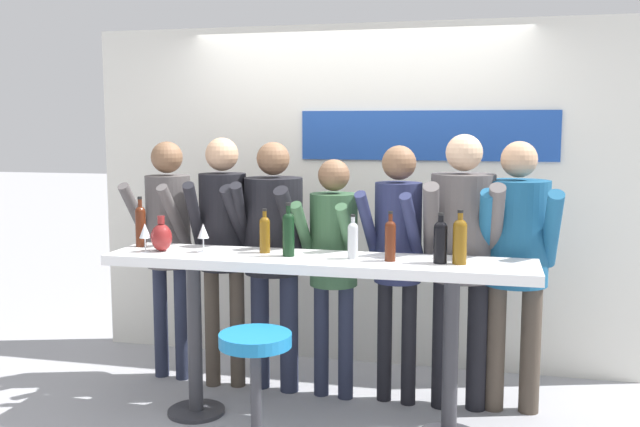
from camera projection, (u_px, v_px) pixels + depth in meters
ground_plane at (317, 425)px, 4.32m from camera, size 40.00×40.00×0.00m
back_wall at (358, 195)px, 5.39m from camera, size 4.14×0.12×2.55m
tasting_table at (317, 286)px, 4.21m from camera, size 2.54×0.50×1.04m
bar_stool at (256, 377)px, 3.78m from camera, size 0.41×0.41×0.72m
person_far_left at (168, 231)px, 5.01m from camera, size 0.41×0.53×1.70m
person_left at (223, 232)px, 4.84m from camera, size 0.44×0.56×1.73m
person_center_left at (273, 239)px, 4.78m from camera, size 0.51×0.59×1.70m
person_center at (333, 251)px, 4.65m from camera, size 0.41×0.52×1.59m
person_center_right at (397, 243)px, 4.55m from camera, size 0.42×0.54×1.68m
person_right at (462, 242)px, 4.45m from camera, size 0.49×0.58×1.75m
person_far_right at (516, 248)px, 4.41m from camera, size 0.49×0.57×1.71m
wine_bottle_0 at (440, 240)px, 3.99m from camera, size 0.08×0.08×0.29m
wine_bottle_1 at (265, 233)px, 4.32m from camera, size 0.06×0.06×0.27m
wine_bottle_2 at (460, 239)px, 3.97m from camera, size 0.08×0.08×0.30m
wine_bottle_3 at (353, 239)px, 4.13m from camera, size 0.06×0.06×0.26m
wine_bottle_4 at (288, 232)px, 4.21m from camera, size 0.07×0.07×0.32m
wine_bottle_5 at (141, 224)px, 4.54m from camera, size 0.07×0.07×0.32m
wine_bottle_6 at (390, 238)px, 4.06m from camera, size 0.06×0.06×0.29m
wine_glass_0 at (203, 232)px, 4.34m from camera, size 0.07×0.07×0.18m
wine_glass_1 at (145, 232)px, 4.35m from camera, size 0.07×0.07×0.18m
decorative_vase at (162, 237)px, 4.38m from camera, size 0.13×0.13×0.22m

